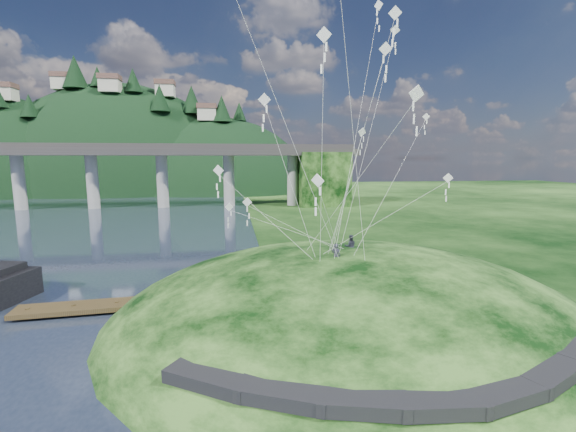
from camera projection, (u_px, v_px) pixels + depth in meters
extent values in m
plane|color=black|center=(241.00, 336.00, 25.20)|extent=(320.00, 320.00, 0.00)
ellipsoid|color=black|center=(349.00, 336.00, 28.53)|extent=(36.00, 32.00, 13.00)
cube|color=black|center=(210.00, 378.00, 16.86)|extent=(4.32, 3.62, 0.71)
cube|color=black|center=(283.00, 393.00, 15.66)|extent=(4.10, 2.97, 0.61)
cube|color=black|center=(362.00, 401.00, 15.12)|extent=(3.85, 2.37, 0.62)
cube|color=black|center=(439.00, 403.00, 15.11)|extent=(3.62, 1.83, 0.66)
cube|color=black|center=(505.00, 393.00, 15.74)|extent=(3.82, 2.27, 0.68)
cube|color=black|center=(551.00, 372.00, 17.08)|extent=(4.11, 2.97, 0.71)
cube|color=#2D2B2B|center=(3.00, 152.00, 84.60)|extent=(160.00, 9.00, 1.60)
cube|color=#2D2B2B|center=(3.00, 145.00, 84.39)|extent=(160.00, 0.40, 1.20)
cube|color=#2D2B2B|center=(13.00, 146.00, 88.59)|extent=(160.00, 0.40, 1.20)
cylinder|color=gray|center=(19.00, 181.00, 85.92)|extent=(2.60, 2.60, 13.00)
cylinder|color=gray|center=(92.00, 181.00, 88.14)|extent=(2.60, 2.60, 13.00)
cylinder|color=gray|center=(162.00, 180.00, 90.36)|extent=(2.60, 2.60, 13.00)
cylinder|color=gray|center=(229.00, 180.00, 92.59)|extent=(2.60, 2.60, 13.00)
cylinder|color=gray|center=(292.00, 179.00, 94.81)|extent=(2.60, 2.60, 13.00)
cube|color=black|center=(322.00, 179.00, 95.88)|extent=(12.00, 11.00, 13.00)
ellipsoid|color=black|center=(5.00, 216.00, 132.62)|extent=(84.00, 60.00, 80.00)
ellipsoid|color=black|center=(125.00, 206.00, 143.64)|extent=(96.00, 68.00, 88.00)
ellipsoid|color=black|center=(220.00, 218.00, 141.43)|extent=(76.00, 56.00, 72.00)
cone|color=black|center=(29.00, 106.00, 116.34)|extent=(5.29, 5.29, 6.96)
cone|color=black|center=(75.00, 72.00, 124.39)|extent=(8.01, 8.01, 10.54)
cone|color=black|center=(97.00, 77.00, 125.04)|extent=(4.97, 4.97, 6.54)
cone|color=black|center=(133.00, 80.00, 124.89)|extent=(5.83, 5.83, 7.67)
cone|color=black|center=(160.00, 98.00, 122.22)|extent=(6.47, 6.47, 8.51)
cone|color=black|center=(192.00, 100.00, 130.21)|extent=(7.13, 7.13, 9.38)
cone|color=black|center=(222.00, 109.00, 127.30)|extent=(6.56, 6.56, 8.63)
cone|color=black|center=(239.00, 111.00, 133.65)|extent=(4.88, 4.88, 6.42)
cube|color=beige|center=(5.00, 95.00, 120.11)|extent=(6.00, 5.00, 4.00)
cube|color=brown|center=(4.00, 86.00, 119.71)|extent=(6.40, 5.40, 1.60)
cube|color=beige|center=(63.00, 84.00, 127.43)|extent=(6.00, 5.00, 4.00)
cube|color=brown|center=(62.00, 75.00, 127.03)|extent=(6.40, 5.40, 1.60)
cube|color=beige|center=(110.00, 86.00, 122.30)|extent=(6.00, 5.00, 4.00)
cube|color=brown|center=(110.00, 77.00, 121.90)|extent=(6.40, 5.40, 1.60)
cube|color=beige|center=(165.00, 91.00, 130.48)|extent=(6.00, 5.00, 4.00)
cube|color=brown|center=(165.00, 83.00, 130.08)|extent=(6.40, 5.40, 1.60)
cube|color=beige|center=(207.00, 115.00, 127.84)|extent=(6.00, 5.00, 4.00)
cube|color=brown|center=(207.00, 106.00, 127.44)|extent=(6.40, 5.40, 1.60)
cube|color=#322614|center=(117.00, 305.00, 29.44)|extent=(14.39, 3.28, 0.36)
cylinder|color=#322614|center=(28.00, 315.00, 28.17)|extent=(0.31, 0.31, 1.02)
cylinder|color=#322614|center=(74.00, 311.00, 28.82)|extent=(0.31, 0.31, 1.02)
cylinder|color=#322614|center=(117.00, 308.00, 29.48)|extent=(0.31, 0.31, 1.02)
cylinder|color=#322614|center=(159.00, 304.00, 30.14)|extent=(0.31, 0.31, 1.02)
cylinder|color=#322614|center=(199.00, 301.00, 30.79)|extent=(0.31, 0.31, 1.02)
imported|color=#252631|center=(336.00, 243.00, 26.08)|extent=(0.76, 0.70, 1.75)
imported|color=#252631|center=(351.00, 235.00, 28.87)|extent=(0.94, 0.77, 1.79)
cube|color=white|center=(229.00, 207.00, 29.74)|extent=(0.66, 0.27, 0.68)
cube|color=white|center=(229.00, 213.00, 29.81)|extent=(0.08, 0.06, 0.40)
cube|color=white|center=(229.00, 219.00, 29.88)|extent=(0.08, 0.06, 0.40)
cube|color=white|center=(230.00, 226.00, 29.95)|extent=(0.08, 0.06, 0.40)
cube|color=white|center=(362.00, 132.00, 33.55)|extent=(0.78, 0.33, 0.79)
cube|color=white|center=(362.00, 139.00, 33.64)|extent=(0.10, 0.08, 0.48)
cube|color=white|center=(362.00, 146.00, 33.72)|extent=(0.10, 0.08, 0.48)
cube|color=white|center=(361.00, 152.00, 33.81)|extent=(0.10, 0.08, 0.48)
cube|color=white|center=(416.00, 94.00, 18.99)|extent=(0.85, 0.30, 0.83)
cube|color=white|center=(416.00, 106.00, 19.08)|extent=(0.11, 0.06, 0.49)
cube|color=white|center=(415.00, 119.00, 19.17)|extent=(0.11, 0.06, 0.49)
cube|color=white|center=(415.00, 131.00, 19.26)|extent=(0.11, 0.06, 0.49)
cube|color=white|center=(324.00, 35.00, 21.13)|extent=(0.80, 0.39, 0.85)
cube|color=white|center=(324.00, 46.00, 21.22)|extent=(0.11, 0.04, 0.50)
cube|color=white|center=(324.00, 58.00, 21.31)|extent=(0.11, 0.04, 0.50)
cube|color=white|center=(324.00, 69.00, 21.40)|extent=(0.11, 0.04, 0.50)
cube|color=white|center=(386.00, 49.00, 25.11)|extent=(0.82, 0.38, 0.85)
cube|color=white|center=(385.00, 59.00, 25.20)|extent=(0.11, 0.04, 0.51)
cube|color=white|center=(385.00, 69.00, 25.29)|extent=(0.11, 0.04, 0.51)
cube|color=white|center=(384.00, 78.00, 25.39)|extent=(0.11, 0.04, 0.51)
cube|color=white|center=(395.00, 30.00, 28.61)|extent=(0.71, 0.27, 0.70)
cube|color=white|center=(395.00, 37.00, 28.69)|extent=(0.09, 0.03, 0.42)
cube|color=white|center=(395.00, 45.00, 28.76)|extent=(0.09, 0.03, 0.42)
cube|color=white|center=(394.00, 52.00, 28.84)|extent=(0.09, 0.03, 0.42)
cube|color=white|center=(264.00, 100.00, 25.29)|extent=(0.83, 0.31, 0.84)
cube|color=white|center=(264.00, 109.00, 25.38)|extent=(0.11, 0.03, 0.49)
cube|color=white|center=(264.00, 118.00, 25.47)|extent=(0.11, 0.03, 0.49)
cube|color=white|center=(265.00, 128.00, 25.56)|extent=(0.11, 0.03, 0.49)
cube|color=white|center=(318.00, 181.00, 19.43)|extent=(0.58, 0.53, 0.72)
cube|color=white|center=(318.00, 191.00, 19.51)|extent=(0.10, 0.05, 0.43)
cube|color=white|center=(317.00, 201.00, 19.58)|extent=(0.10, 0.05, 0.43)
cube|color=white|center=(317.00, 212.00, 19.66)|extent=(0.10, 0.05, 0.43)
cube|color=white|center=(379.00, 5.00, 32.01)|extent=(0.54, 0.71, 0.83)
cube|color=white|center=(378.00, 13.00, 32.10)|extent=(0.10, 0.09, 0.49)
cube|color=white|center=(378.00, 20.00, 32.19)|extent=(0.10, 0.09, 0.49)
cube|color=white|center=(378.00, 28.00, 32.27)|extent=(0.10, 0.09, 0.49)
cube|color=white|center=(426.00, 117.00, 35.97)|extent=(0.58, 0.41, 0.65)
cube|color=white|center=(426.00, 122.00, 36.04)|extent=(0.09, 0.04, 0.39)
cube|color=white|center=(426.00, 127.00, 36.11)|extent=(0.09, 0.04, 0.39)
cube|color=white|center=(425.00, 132.00, 36.19)|extent=(0.09, 0.04, 0.39)
cube|color=white|center=(218.00, 170.00, 26.62)|extent=(0.74, 0.35, 0.78)
cube|color=white|center=(219.00, 179.00, 26.70)|extent=(0.10, 0.04, 0.46)
cube|color=white|center=(219.00, 187.00, 26.79)|extent=(0.10, 0.04, 0.46)
cube|color=white|center=(219.00, 195.00, 26.87)|extent=(0.10, 0.04, 0.46)
cube|color=white|center=(448.00, 178.00, 27.22)|extent=(0.68, 0.27, 0.70)
cube|color=white|center=(448.00, 185.00, 27.29)|extent=(0.09, 0.03, 0.41)
cube|color=white|center=(447.00, 192.00, 27.37)|extent=(0.09, 0.03, 0.41)
cube|color=white|center=(447.00, 199.00, 27.44)|extent=(0.09, 0.03, 0.41)
cube|color=white|center=(247.00, 202.00, 34.66)|extent=(0.89, 0.28, 0.87)
cube|color=white|center=(247.00, 209.00, 34.75)|extent=(0.11, 0.07, 0.52)
cube|color=white|center=(247.00, 216.00, 34.84)|extent=(0.11, 0.07, 0.52)
cube|color=white|center=(248.00, 223.00, 34.94)|extent=(0.11, 0.07, 0.52)
cube|color=white|center=(395.00, 13.00, 22.57)|extent=(0.75, 0.35, 0.79)
cube|color=white|center=(395.00, 23.00, 22.66)|extent=(0.10, 0.04, 0.46)
cube|color=white|center=(394.00, 33.00, 22.74)|extent=(0.10, 0.04, 0.46)
cube|color=white|center=(394.00, 43.00, 22.83)|extent=(0.10, 0.04, 0.46)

